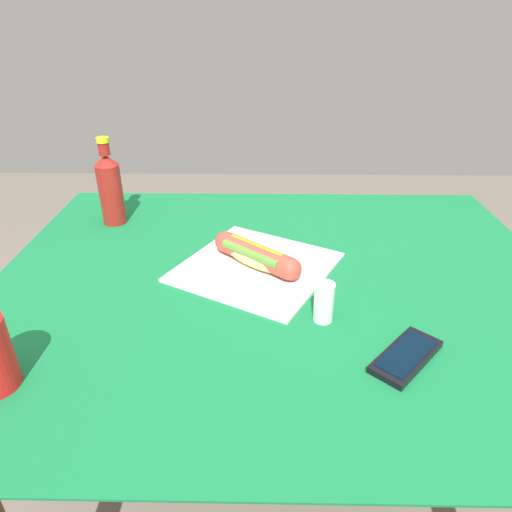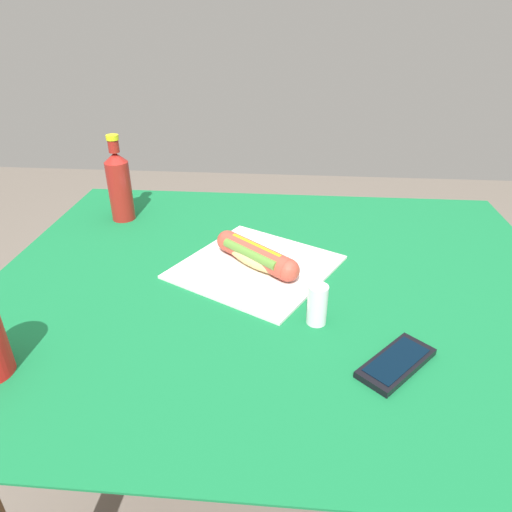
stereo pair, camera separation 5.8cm
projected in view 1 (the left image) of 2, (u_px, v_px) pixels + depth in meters
ground_plane at (272, 507)px, 1.34m from camera, size 6.00×6.00×0.00m
dining_table at (277, 328)px, 1.02m from camera, size 1.19×0.98×0.78m
paper_wrapper at (256, 267)px, 1.00m from camera, size 0.40×0.40×0.01m
hot_dog at (256, 255)px, 0.98m from camera, size 0.19×0.17×0.05m
cell_phone at (406, 356)px, 0.74m from camera, size 0.14×0.15×0.01m
soda_bottle at (110, 188)px, 1.16m from camera, size 0.06×0.06×0.22m
salt_shaker at (324, 302)px, 0.82m from camera, size 0.04×0.04×0.08m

